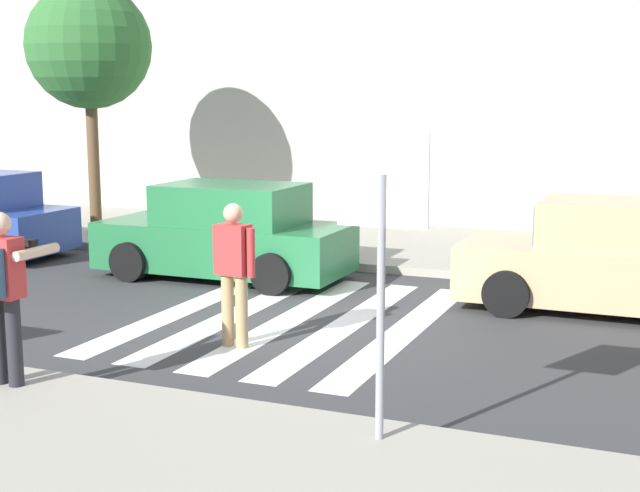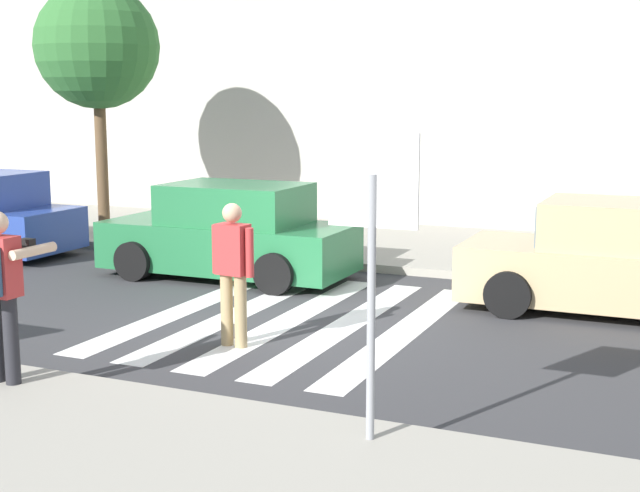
{
  "view_description": "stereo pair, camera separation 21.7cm",
  "coord_description": "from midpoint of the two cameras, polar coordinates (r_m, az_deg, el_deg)",
  "views": [
    {
      "loc": [
        4.81,
        -10.36,
        2.98
      ],
      "look_at": [
        0.6,
        -0.2,
        1.1
      ],
      "focal_mm": 50.0,
      "sensor_mm": 36.0,
      "label": 1
    },
    {
      "loc": [
        5.01,
        -10.27,
        2.98
      ],
      "look_at": [
        0.6,
        -0.2,
        1.1
      ],
      "focal_mm": 50.0,
      "sensor_mm": 36.0,
      "label": 2
    }
  ],
  "objects": [
    {
      "name": "crosswalk_stripe_2",
      "position": [
        11.98,
        -1.35,
        -4.68
      ],
      "size": [
        0.44,
        5.2,
        0.01
      ],
      "primitive_type": "cube",
      "color": "silver",
      "rests_on": "ground"
    },
    {
      "name": "crosswalk_stripe_0",
      "position": [
        12.72,
        -7.91,
        -3.92
      ],
      "size": [
        0.44,
        5.2,
        0.01
      ],
      "primitive_type": "cube",
      "color": "silver",
      "rests_on": "ground"
    },
    {
      "name": "crosswalk_stripe_4",
      "position": [
        11.42,
        5.98,
        -5.46
      ],
      "size": [
        0.44,
        5.2,
        0.01
      ],
      "primitive_type": "cube",
      "color": "silver",
      "rests_on": "ground"
    },
    {
      "name": "parked_car_tan",
      "position": [
        12.85,
        19.01,
        -0.94
      ],
      "size": [
        4.1,
        1.92,
        1.55
      ],
      "color": "tan",
      "rests_on": "ground"
    },
    {
      "name": "crosswalk_stripe_1",
      "position": [
        12.33,
        -4.73,
        -4.3
      ],
      "size": [
        0.44,
        5.2,
        0.01
      ],
      "primitive_type": "cube",
      "color": "silver",
      "rests_on": "ground"
    },
    {
      "name": "pedestrian_crossing",
      "position": [
        10.54,
        -5.01,
        -1.31
      ],
      "size": [
        0.58,
        0.28,
        1.72
      ],
      "color": "tan",
      "rests_on": "ground"
    },
    {
      "name": "street_tree_west",
      "position": [
        19.03,
        -13.75,
        12.24
      ],
      "size": [
        2.53,
        2.53,
        5.06
      ],
      "color": "brown",
      "rests_on": "sidewalk_far"
    },
    {
      "name": "parked_car_green",
      "position": [
        14.61,
        -5.33,
        0.78
      ],
      "size": [
        4.1,
        1.92,
        1.55
      ],
      "color": "#236B3D",
      "rests_on": "ground"
    },
    {
      "name": "crosswalk_stripe_3",
      "position": [
        11.68,
        2.23,
        -5.07
      ],
      "size": [
        0.44,
        5.2,
        0.01
      ],
      "primitive_type": "cube",
      "color": "silver",
      "rests_on": "ground"
    },
    {
      "name": "sidewalk_far",
      "position": [
        17.29,
        6.8,
        -0.06
      ],
      "size": [
        60.0,
        4.8,
        0.14
      ],
      "primitive_type": "cube",
      "color": "#9E998C",
      "rests_on": "ground"
    },
    {
      "name": "stop_sign",
      "position": [
        7.16,
        4.26,
        1.74
      ],
      "size": [
        0.76,
        0.08,
        2.54
      ],
      "color": "gray",
      "rests_on": "sidewalk_near"
    },
    {
      "name": "building_facade_far",
      "position": [
        21.3,
        10.52,
        11.34
      ],
      "size": [
        56.0,
        4.0,
        7.29
      ],
      "primitive_type": "cube",
      "color": "#ADA89E",
      "rests_on": "ground"
    },
    {
      "name": "ground_plane",
      "position": [
        11.81,
        -1.76,
        -4.92
      ],
      "size": [
        120.0,
        120.0,
        0.0
      ],
      "primitive_type": "plane",
      "color": "#38383A"
    }
  ]
}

